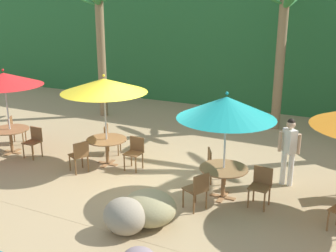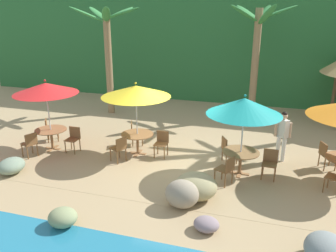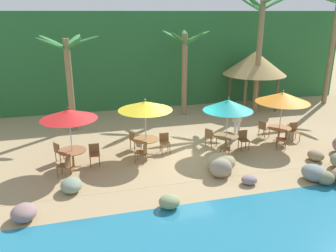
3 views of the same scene
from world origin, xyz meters
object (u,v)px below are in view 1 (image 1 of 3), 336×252
(chair_yellow_inland, at_px, (110,137))
(chair_teal_seaward, at_px, (261,184))
(umbrella_yellow, at_px, (104,86))
(dining_table_yellow, at_px, (107,143))
(chair_red_inland, at_px, (15,128))
(chair_yellow_left, at_px, (80,154))
(umbrella_teal, at_px, (226,108))
(chair_yellow_seaward, at_px, (135,151))
(waiter_in_white, at_px, (289,147))
(chair_red_seaward, at_px, (34,140))
(chair_teal_inland, at_px, (214,163))
(dining_table_red, at_px, (10,133))
(palm_tree_second, at_px, (283,35))
(chair_teal_left, at_px, (198,188))
(palm_tree_nearest, at_px, (101,31))
(umbrella_red, at_px, (4,79))
(dining_table_teal, at_px, (224,173))

(chair_yellow_inland, xyz_separation_m, chair_teal_seaward, (4.79, -1.25, 0.00))
(umbrella_yellow, xyz_separation_m, dining_table_yellow, (0.00, 0.00, -1.61))
(chair_red_inland, bearing_deg, chair_yellow_left, -16.40)
(umbrella_yellow, distance_m, chair_teal_seaward, 4.73)
(chair_red_inland, xyz_separation_m, umbrella_teal, (7.15, -0.70, 1.63))
(chair_teal_seaward, bearing_deg, chair_yellow_seaward, 170.73)
(chair_teal_seaward, bearing_deg, umbrella_yellow, 173.50)
(waiter_in_white, bearing_deg, chair_red_seaward, -169.83)
(umbrella_yellow, height_order, chair_teal_inland, umbrella_yellow)
(chair_yellow_inland, bearing_deg, dining_table_red, -155.10)
(chair_red_seaward, height_order, dining_table_yellow, chair_red_seaward)
(umbrella_teal, distance_m, palm_tree_second, 6.12)
(dining_table_red, distance_m, chair_yellow_left, 2.79)
(umbrella_teal, relative_size, chair_teal_left, 2.87)
(umbrella_teal, xyz_separation_m, palm_tree_nearest, (-6.56, 4.77, 1.14))
(dining_table_yellow, height_order, chair_teal_left, chair_teal_left)
(chair_yellow_seaward, relative_size, chair_teal_seaward, 1.00)
(chair_yellow_left, height_order, waiter_in_white, waiter_in_white)
(palm_tree_nearest, bearing_deg, umbrella_red, -90.63)
(dining_table_red, xyz_separation_m, umbrella_yellow, (3.08, 0.49, 1.61))
(chair_red_inland, height_order, dining_table_yellow, chair_red_inland)
(dining_table_yellow, distance_m, palm_tree_second, 7.02)
(chair_yellow_inland, relative_size, dining_table_teal, 0.79)
(chair_yellow_seaward, xyz_separation_m, chair_teal_left, (2.37, -1.40, 0.00))
(chair_yellow_inland, height_order, umbrella_teal, umbrella_teal)
(umbrella_teal, bearing_deg, dining_table_red, 179.69)
(chair_yellow_seaward, height_order, umbrella_teal, umbrella_teal)
(dining_table_yellow, distance_m, chair_teal_inland, 3.05)
(chair_teal_seaward, distance_m, palm_tree_second, 6.66)
(dining_table_yellow, bearing_deg, dining_table_teal, -8.47)
(chair_yellow_inland, relative_size, chair_yellow_left, 1.00)
(chair_teal_left, relative_size, palm_tree_second, 0.17)
(chair_red_inland, xyz_separation_m, palm_tree_nearest, (0.59, 4.07, 2.77))
(chair_red_inland, height_order, chair_yellow_seaward, same)
(chair_red_inland, distance_m, umbrella_yellow, 4.01)
(umbrella_teal, xyz_separation_m, waiter_in_white, (1.18, 1.34, -1.16))
(chair_red_seaward, bearing_deg, dining_table_teal, -0.97)
(chair_yellow_inland, xyz_separation_m, dining_table_teal, (3.93, -1.28, 0.10))
(umbrella_teal, bearing_deg, palm_tree_second, 90.58)
(dining_table_teal, height_order, chair_teal_seaward, chair_teal_seaward)
(dining_table_yellow, bearing_deg, waiter_in_white, 9.84)
(chair_red_seaward, height_order, palm_tree_second, palm_tree_second)
(chair_yellow_seaward, bearing_deg, umbrella_red, -171.79)
(chair_red_seaward, xyz_separation_m, umbrella_teal, (5.76, -0.10, 1.63))
(umbrella_red, bearing_deg, chair_red_inland, 128.69)
(chair_teal_seaward, bearing_deg, palm_tree_second, 98.68)
(chair_teal_inland, bearing_deg, waiter_in_white, 21.02)
(chair_red_seaward, height_order, waiter_in_white, waiter_in_white)
(chair_yellow_seaward, xyz_separation_m, palm_tree_second, (2.62, 5.41, 2.77))
(chair_teal_left, relative_size, waiter_in_white, 0.51)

